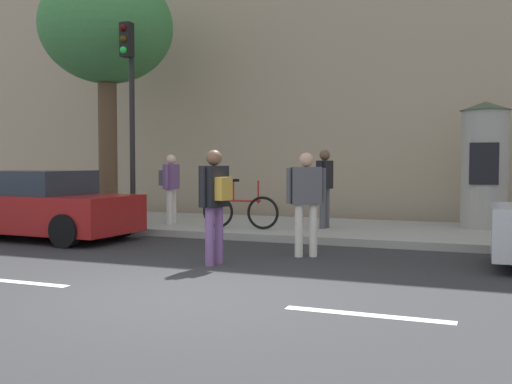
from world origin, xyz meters
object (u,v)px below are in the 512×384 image
object	(u,v)px
poster_column	(484,164)
pedestrian_in_red_top	(170,183)
bicycle_leaning	(240,211)
traffic_light	(129,91)
pedestrian_with_backpack	(215,196)
pedestrian_near_pole	(306,195)
parked_car_dark	(36,205)
pedestrian_tallest	(325,182)
street_tree	(106,30)

from	to	relation	value
poster_column	pedestrian_in_red_top	xyz separation A→B (m)	(-6.87, -1.87, -0.44)
pedestrian_in_red_top	bicycle_leaning	xyz separation A→B (m)	(1.89, -0.27, -0.59)
traffic_light	pedestrian_with_backpack	xyz separation A→B (m)	(3.56, -3.02, -2.10)
poster_column	bicycle_leaning	size ratio (longest dim) A/B	1.58
pedestrian_with_backpack	traffic_light	bearing A→B (deg)	139.67
traffic_light	pedestrian_near_pole	xyz separation A→B (m)	(4.65, -1.73, -2.12)
pedestrian_near_pole	parked_car_dark	world-z (taller)	pedestrian_near_pole
pedestrian_with_backpack	parked_car_dark	distance (m)	5.18
pedestrian_near_pole	bicycle_leaning	distance (m)	3.28
pedestrian_in_red_top	poster_column	bearing A→B (deg)	15.22
pedestrian_in_red_top	bicycle_leaning	size ratio (longest dim) A/B	0.92
pedestrian_tallest	poster_column	bearing A→B (deg)	22.85
pedestrian_with_backpack	bicycle_leaning	distance (m)	3.85
street_tree	pedestrian_near_pole	size ratio (longest dim) A/B	3.58
traffic_light	parked_car_dark	distance (m)	3.20
traffic_light	street_tree	bearing A→B (deg)	137.67
traffic_light	bicycle_leaning	xyz separation A→B (m)	(2.42, 0.62, -2.64)
poster_column	parked_car_dark	size ratio (longest dim) A/B	0.65
poster_column	pedestrian_tallest	xyz separation A→B (m)	(-3.27, -1.38, -0.40)
pedestrian_near_pole	poster_column	bearing A→B (deg)	58.50
pedestrian_near_pole	bicycle_leaning	bearing A→B (deg)	133.52
bicycle_leaning	street_tree	bearing A→B (deg)	167.52
pedestrian_tallest	pedestrian_in_red_top	distance (m)	3.63
pedestrian_near_pole	pedestrian_in_red_top	size ratio (longest dim) A/B	1.08
bicycle_leaning	parked_car_dark	world-z (taller)	parked_car_dark
parked_car_dark	bicycle_leaning	bearing A→B (deg)	28.79
pedestrian_near_pole	pedestrian_in_red_top	xyz separation A→B (m)	(-4.12, 2.61, 0.07)
pedestrian_near_pole	traffic_light	bearing A→B (deg)	159.59
pedestrian_near_pole	bicycle_leaning	xyz separation A→B (m)	(-2.23, 2.34, -0.52)
poster_column	parked_car_dark	distance (m)	9.77
pedestrian_with_backpack	pedestrian_tallest	distance (m)	4.43
parked_car_dark	pedestrian_tallest	bearing A→B (deg)	27.33
poster_column	pedestrian_tallest	world-z (taller)	poster_column
pedestrian_tallest	parked_car_dark	world-z (taller)	pedestrian_tallest
poster_column	pedestrian_tallest	bearing A→B (deg)	-157.15
traffic_light	pedestrian_tallest	bearing A→B (deg)	18.40
pedestrian_with_backpack	bicycle_leaning	bearing A→B (deg)	107.35
traffic_light	street_tree	distance (m)	2.89
pedestrian_with_backpack	bicycle_leaning	xyz separation A→B (m)	(-1.14, 3.64, -0.55)
traffic_light	pedestrian_near_pole	bearing A→B (deg)	-20.41
traffic_light	pedestrian_in_red_top	distance (m)	2.30
pedestrian_in_red_top	parked_car_dark	bearing A→B (deg)	-128.95
poster_column	pedestrian_near_pole	xyz separation A→B (m)	(-2.74, -4.48, -0.51)
pedestrian_in_red_top	bicycle_leaning	bearing A→B (deg)	-8.00
traffic_light	pedestrian_with_backpack	size ratio (longest dim) A/B	2.52
street_tree	parked_car_dark	bearing A→B (deg)	-84.33
traffic_light	parked_car_dark	bearing A→B (deg)	-133.05
poster_column	pedestrian_in_red_top	world-z (taller)	poster_column
street_tree	pedestrian_with_backpack	world-z (taller)	street_tree
street_tree	pedestrian_in_red_top	size ratio (longest dim) A/B	3.88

